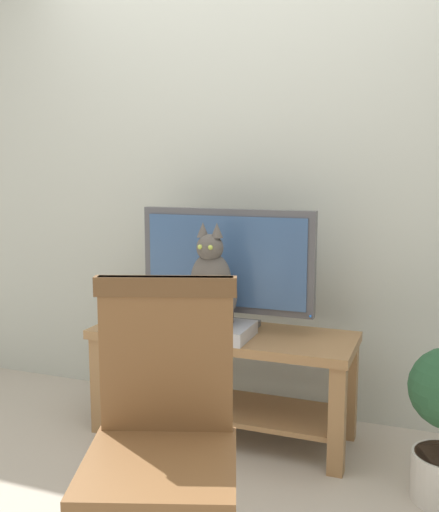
{
  "coord_description": "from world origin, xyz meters",
  "views": [
    {
      "loc": [
        0.97,
        -2.05,
        1.33
      ],
      "look_at": [
        0.0,
        0.5,
        0.92
      ],
      "focal_mm": 40.89,
      "sensor_mm": 36.0,
      "label": 1
    }
  ],
  "objects_px": {
    "tv_stand": "(223,363)",
    "media_box": "(213,330)",
    "wooden_chair": "(163,423)",
    "tv": "(228,265)",
    "cat": "(212,286)",
    "book_stack": "(139,308)"
  },
  "relations": [
    {
      "from": "tv_stand",
      "to": "media_box",
      "type": "xyz_separation_m",
      "value": [
        -0.01,
        -0.1,
        0.19
      ]
    },
    {
      "from": "media_box",
      "to": "book_stack",
      "type": "bearing_deg",
      "value": 164.84
    },
    {
      "from": "tv",
      "to": "media_box",
      "type": "distance_m",
      "value": 0.33
    },
    {
      "from": "cat",
      "to": "book_stack",
      "type": "height_order",
      "value": "cat"
    },
    {
      "from": "tv",
      "to": "book_stack",
      "type": "distance_m",
      "value": 0.54
    },
    {
      "from": "tv_stand",
      "to": "media_box",
      "type": "distance_m",
      "value": 0.22
    },
    {
      "from": "media_box",
      "to": "tv_stand",
      "type": "bearing_deg",
      "value": 84.35
    },
    {
      "from": "wooden_chair",
      "to": "tv_stand",
      "type": "bearing_deg",
      "value": 101.54
    },
    {
      "from": "tv_stand",
      "to": "cat",
      "type": "relative_size",
      "value": 2.67
    },
    {
      "from": "tv_stand",
      "to": "media_box",
      "type": "bearing_deg",
      "value": -95.65
    },
    {
      "from": "tv",
      "to": "wooden_chair",
      "type": "relative_size",
      "value": 0.88
    },
    {
      "from": "tv",
      "to": "media_box",
      "type": "bearing_deg",
      "value": -93.58
    },
    {
      "from": "tv",
      "to": "wooden_chair",
      "type": "height_order",
      "value": "tv"
    },
    {
      "from": "wooden_chair",
      "to": "book_stack",
      "type": "distance_m",
      "value": 1.36
    },
    {
      "from": "wooden_chair",
      "to": "media_box",
      "type": "bearing_deg",
      "value": 103.23
    },
    {
      "from": "tv_stand",
      "to": "wooden_chair",
      "type": "distance_m",
      "value": 1.18
    },
    {
      "from": "tv",
      "to": "cat",
      "type": "height_order",
      "value": "tv"
    },
    {
      "from": "media_box",
      "to": "wooden_chair",
      "type": "height_order",
      "value": "wooden_chair"
    },
    {
      "from": "cat",
      "to": "book_stack",
      "type": "bearing_deg",
      "value": 163.33
    },
    {
      "from": "tv",
      "to": "tv_stand",
      "type": "bearing_deg",
      "value": -90.03
    },
    {
      "from": "book_stack",
      "to": "media_box",
      "type": "bearing_deg",
      "value": -15.16
    },
    {
      "from": "tv",
      "to": "cat",
      "type": "relative_size",
      "value": 1.82
    }
  ]
}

